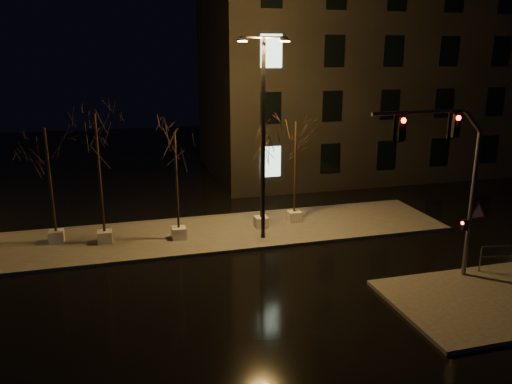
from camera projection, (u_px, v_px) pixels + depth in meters
name	position (u px, v px, depth m)	size (l,w,h in m)	color
ground	(261.00, 285.00, 19.29)	(90.00, 90.00, 0.00)	black
median	(228.00, 232.00, 24.85)	(22.00, 5.00, 0.15)	#44413D
sidewalk_corner	(488.00, 300.00, 17.93)	(7.00, 5.00, 0.15)	#44413D
building	(375.00, 70.00, 37.58)	(25.00, 12.00, 15.00)	black
tree_0	(47.00, 154.00, 22.19)	(1.80, 1.80, 5.49)	beige
tree_1	(97.00, 143.00, 22.03)	(1.80, 1.80, 6.15)	beige
tree_2	(176.00, 157.00, 22.70)	(1.80, 1.80, 5.20)	beige
tree_3	(261.00, 155.00, 24.31)	(1.80, 1.80, 4.91)	beige
tree_4	(296.00, 145.00, 25.10)	(1.80, 1.80, 5.37)	beige
traffic_signal_mast	(452.00, 171.00, 18.40)	(5.39, 0.41, 6.59)	#5C5F64
streetlight_main	(263.00, 127.00, 22.46)	(2.30, 0.65, 9.23)	black
guard_rail_a	(510.00, 254.00, 20.09)	(2.46, 0.49, 1.08)	#5C5F64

